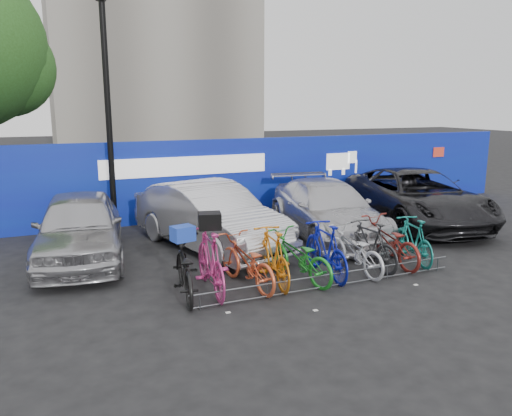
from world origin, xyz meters
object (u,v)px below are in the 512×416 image
bike_0 (184,269)px  bike_2 (247,262)px  bike_9 (413,240)px  car_0 (80,227)px  lamppost (108,110)px  bike_1 (210,261)px  bike_rack (331,280)px  car_2 (327,209)px  bike_3 (273,256)px  bike_8 (388,242)px  car_1 (209,216)px  bike_5 (326,250)px  bike_6 (354,250)px  car_3 (416,197)px  bike_4 (298,257)px  bike_7 (370,245)px

bike_0 → bike_2: (1.22, -0.02, -0.03)m
bike_9 → car_0: bearing=-12.4°
bike_2 → bike_9: bearing=170.2°
lamppost → bike_1: 6.00m
bike_rack → car_2: car_2 is taller
bike_3 → bike_rack: bearing=150.3°
bike_0 → bike_8: bearing=-170.9°
car_2 → bike_3: car_2 is taller
car_2 → bike_9: car_2 is taller
car_1 → bike_2: bearing=-109.0°
bike_5 → car_1: bearing=-57.5°
lamppost → bike_6: (4.11, -5.39, -2.80)m
car_0 → bike_9: size_ratio=2.65×
bike_1 → bike_6: bearing=-177.6°
bike_0 → bike_6: bike_0 is taller
car_3 → bike_1: size_ratio=2.79×
car_0 → bike_4: car_0 is taller
lamppost → bike_6: size_ratio=3.37×
car_1 → bike_3: size_ratio=2.58×
bike_5 → bike_9: size_ratio=1.11×
lamppost → bike_5: size_ratio=3.24×
car_3 → bike_1: bearing=-146.3°
bike_0 → bike_1: bike_1 is taller
bike_7 → bike_8: (0.52, 0.06, -0.01)m
car_2 → bike_4: bearing=-121.9°
bike_rack → car_2: 3.94m
car_0 → bike_4: (3.84, -3.10, -0.27)m
bike_4 → bike_6: 1.31m
car_2 → bike_3: size_ratio=2.65×
lamppost → bike_8: bearing=-45.8°
bike_2 → bike_rack: bearing=145.1°
bike_rack → bike_5: (0.23, 0.62, 0.40)m
bike_4 → bike_2: bearing=-19.0°
bike_6 → bike_9: 1.58m
car_1 → bike_2: size_ratio=2.53×
car_2 → lamppost: bearing=161.3°
bike_rack → bike_0: bearing=164.9°
bike_5 → bike_8: 1.66m
car_0 → bike_1: size_ratio=2.22×
bike_8 → bike_9: 0.60m
bike_2 → bike_5: size_ratio=1.00×
bike_1 → bike_9: (4.65, -0.06, -0.10)m
lamppost → bike_4: (2.80, -5.38, -2.77)m
bike_rack → bike_1: bike_1 is taller
bike_rack → bike_7: bike_7 is taller
car_1 → bike_9: car_1 is taller
bike_9 → bike_5: bearing=13.1°
bike_2 → bike_3: size_ratio=1.02×
car_1 → bike_0: bearing=-132.1°
bike_4 → bike_6: bearing=165.1°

